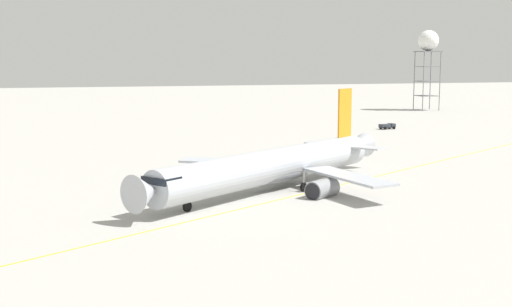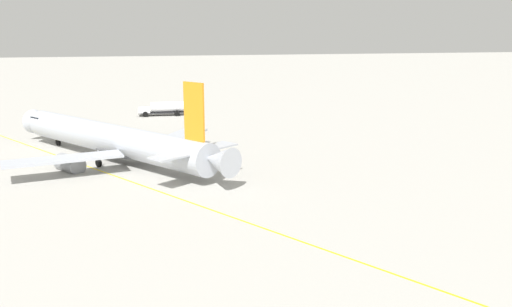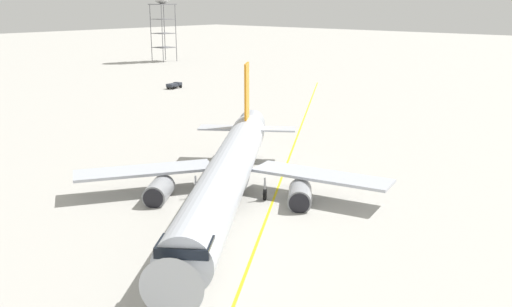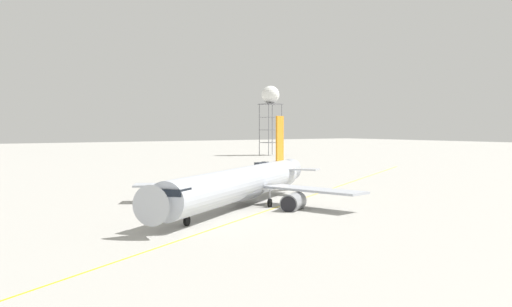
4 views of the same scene
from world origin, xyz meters
name	(u,v)px [view 4 (image 4 of 4)]	position (x,y,z in m)	size (l,w,h in m)	color
ground_plane	(230,206)	(0.00, 0.00, 0.00)	(600.00, 600.00, 0.00)	#ADAAA3
airliner_main	(240,185)	(-1.75, -0.49, 2.79)	(29.45, 38.04, 11.90)	#B2B7C1
baggage_truck_truck	(262,164)	(58.43, -45.88, 0.71)	(2.41, 3.76, 1.22)	#232326
radar_tower	(270,98)	(105.46, -82.53, 19.94)	(6.37, 6.37, 24.09)	slate
taxiway_centreline	(259,213)	(-7.25, 0.46, 0.00)	(94.42, 149.95, 0.01)	yellow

